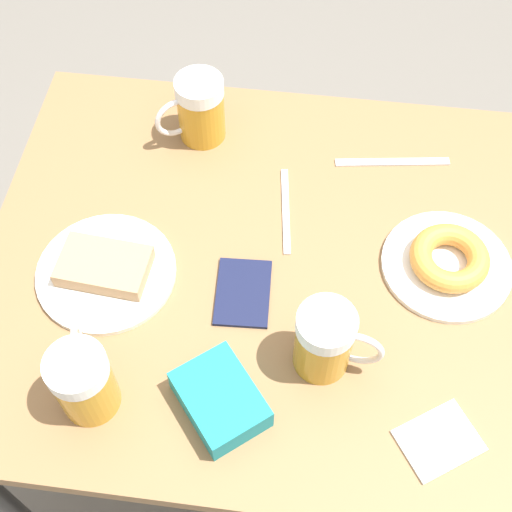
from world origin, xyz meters
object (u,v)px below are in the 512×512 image
Objects in this scene: fork at (286,210)px; blue_pouch at (220,400)px; napkin_folded at (439,441)px; passport_near_edge at (243,292)px; beer_mug_left at (199,109)px; beer_mug_center at (326,341)px; beer_mug_right at (83,380)px; knife at (392,162)px; plate_with_cake at (105,270)px; plate_with_donut at (448,261)px.

blue_pouch reaches higher than fork.
blue_pouch reaches higher than napkin_folded.
passport_near_edge is 0.20m from blue_pouch.
beer_mug_left is 0.99× the size of beer_mug_center.
fork is (-0.28, -0.09, -0.06)m from beer_mug_center.
napkin_folded is (0.00, 0.52, -0.06)m from beer_mug_right.
beer_mug_right reaches higher than napkin_folded.
blue_pouch is (-0.01, -0.32, 0.02)m from napkin_folded.
napkin_folded is at bearing 8.63° from knife.
plate_with_cake is 1.79× the size of passport_near_edge.
beer_mug_center is 0.73× the size of fork.
plate_with_donut is at bearing 130.56° from blue_pouch.
plate_with_donut is 1.62× the size of beer_mug_center.
knife is at bearing 126.36° from fork.
plate_with_cake reaches higher than passport_near_edge.
blue_pouch is (0.20, -0.01, 0.02)m from passport_near_edge.
napkin_folded is 0.53m from knife.
passport_near_edge is at bearing -126.45° from beer_mug_center.
blue_pouch reaches higher than plate_with_cake.
blue_pouch is at bearing 12.64° from beer_mug_left.
fork is 0.38m from blue_pouch.
blue_pouch is (0.53, 0.12, -0.04)m from beer_mug_left.
beer_mug_center is (0.20, -0.19, 0.05)m from plate_with_donut.
plate_with_donut is at bearing 62.01° from beer_mug_left.
blue_pouch is (0.20, 0.23, 0.01)m from plate_with_cake.
beer_mug_left is 0.94× the size of napkin_folded.
beer_mug_left is 0.79× the size of blue_pouch.
napkin_folded is at bearing 38.98° from beer_mug_left.
beer_mug_center is at bearing -44.56° from plate_with_donut.
passport_near_edge is (-0.21, 0.20, -0.06)m from beer_mug_right.
beer_mug_center is 0.64× the size of knife.
blue_pouch is at bearing -2.00° from passport_near_edge.
plate_with_cake is at bearing -106.70° from beer_mug_center.
blue_pouch is (0.29, -0.34, 0.01)m from plate_with_donut.
plate_with_cake is 0.59m from napkin_folded.
beer_mug_right is at bearing -90.13° from napkin_folded.
plate_with_cake reaches higher than knife.
plate_with_donut is at bearing 177.06° from napkin_folded.
plate_with_donut is 1.03× the size of knife.
passport_near_edge is at bearing -16.46° from fork.
knife is at bearing 86.03° from beer_mug_left.
beer_mug_left is 0.25m from fork.
knife is (-0.52, -0.08, -0.00)m from napkin_folded.
knife is 0.56m from blue_pouch.
beer_mug_center is 0.22m from napkin_folded.
knife is 0.39m from passport_near_edge.
beer_mug_center is 0.96× the size of napkin_folded.
beer_mug_right is 0.68m from knife.
plate_with_donut is (-0.09, 0.56, 0.00)m from plate_with_cake.
fork is at bearing 120.56° from plate_with_cake.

